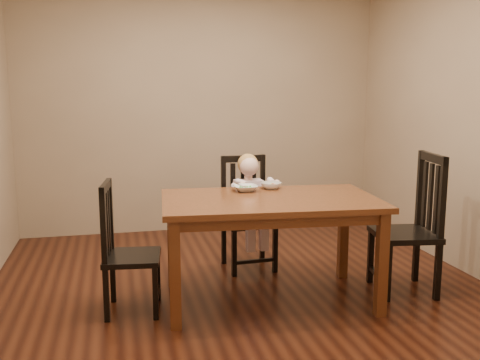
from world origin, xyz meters
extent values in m
cube|color=#431D0E|center=(0.00, 0.00, 0.00)|extent=(4.00, 4.00, 0.01)
cube|color=#947B5D|center=(0.00, 2.00, 1.35)|extent=(4.00, 0.01, 2.70)
cube|color=#947B5D|center=(0.00, -2.00, 1.35)|extent=(4.00, 0.01, 2.70)
cube|color=#947B5D|center=(2.00, 0.00, 1.35)|extent=(0.01, 4.00, 2.70)
cube|color=#4D2C12|center=(0.15, -0.23, 0.77)|extent=(1.66, 1.08, 0.04)
cube|color=#4D2C12|center=(0.15, -0.23, 0.71)|extent=(1.53, 0.95, 0.08)
cube|color=#4D2C12|center=(-0.61, -0.57, 0.38)|extent=(0.08, 0.08, 0.75)
cube|color=#4D2C12|center=(0.83, -0.69, 0.38)|extent=(0.08, 0.08, 0.75)
cube|color=#4D2C12|center=(-0.54, 0.23, 0.38)|extent=(0.08, 0.08, 0.75)
cube|color=#4D2C12|center=(0.90, 0.11, 0.38)|extent=(0.08, 0.08, 0.75)
cube|color=black|center=(0.17, 0.52, 0.42)|extent=(0.45, 0.43, 0.04)
cube|color=black|center=(0.35, 0.71, 0.20)|extent=(0.04, 0.04, 0.40)
cube|color=black|center=(-0.02, 0.69, 0.20)|extent=(0.04, 0.04, 0.40)
cube|color=black|center=(0.37, 0.35, 0.20)|extent=(0.04, 0.04, 0.40)
cube|color=black|center=(0.00, 0.33, 0.20)|extent=(0.04, 0.04, 0.40)
cube|color=black|center=(0.35, 0.71, 0.72)|extent=(0.04, 0.04, 0.56)
cube|color=black|center=(-0.02, 0.69, 0.72)|extent=(0.04, 0.04, 0.56)
cube|color=black|center=(0.17, 0.70, 0.97)|extent=(0.41, 0.06, 0.06)
cube|color=black|center=(0.26, 0.70, 0.69)|extent=(0.05, 0.02, 0.48)
cube|color=black|center=(0.17, 0.70, 0.69)|extent=(0.05, 0.02, 0.48)
cube|color=black|center=(0.07, 0.69, 0.69)|extent=(0.05, 0.02, 0.48)
cube|color=black|center=(-0.87, -0.20, 0.40)|extent=(0.44, 0.46, 0.04)
cube|color=black|center=(-1.01, 0.00, 0.19)|extent=(0.04, 0.04, 0.38)
cube|color=black|center=(-1.06, -0.35, 0.19)|extent=(0.04, 0.04, 0.38)
cube|color=black|center=(-0.68, -0.04, 0.19)|extent=(0.04, 0.04, 0.38)
cube|color=black|center=(-0.73, -0.39, 0.19)|extent=(0.04, 0.04, 0.38)
cube|color=black|center=(-1.01, 0.00, 0.68)|extent=(0.04, 0.04, 0.53)
cube|color=black|center=(-1.06, -0.35, 0.68)|extent=(0.04, 0.04, 0.53)
cube|color=black|center=(-1.04, -0.18, 0.92)|extent=(0.08, 0.39, 0.06)
cube|color=black|center=(-1.02, -0.09, 0.66)|extent=(0.02, 0.04, 0.46)
cube|color=black|center=(-1.04, -0.18, 0.66)|extent=(0.02, 0.04, 0.46)
cube|color=black|center=(-1.05, -0.27, 0.66)|extent=(0.02, 0.04, 0.46)
cube|color=black|center=(1.23, -0.30, 0.46)|extent=(0.52, 0.54, 0.04)
cube|color=black|center=(1.39, -0.53, 0.22)|extent=(0.05, 0.05, 0.44)
cube|color=black|center=(1.45, -0.12, 0.22)|extent=(0.05, 0.05, 0.44)
cube|color=black|center=(1.01, -0.47, 0.22)|extent=(0.05, 0.05, 0.44)
cube|color=black|center=(1.07, -0.06, 0.22)|extent=(0.05, 0.05, 0.44)
cube|color=black|center=(1.39, -0.53, 0.79)|extent=(0.05, 0.05, 0.62)
cube|color=black|center=(1.45, -0.12, 0.79)|extent=(0.05, 0.05, 0.62)
cube|color=black|center=(1.42, -0.33, 1.07)|extent=(0.11, 0.45, 0.06)
cube|color=black|center=(1.41, -0.43, 0.76)|extent=(0.03, 0.05, 0.53)
cube|color=black|center=(1.42, -0.33, 0.76)|extent=(0.03, 0.05, 0.53)
cube|color=black|center=(1.44, -0.22, 0.76)|extent=(0.03, 0.05, 0.53)
imported|color=silver|center=(0.03, 0.07, 0.82)|extent=(0.19, 0.19, 0.05)
imported|color=silver|center=(0.26, 0.12, 0.82)|extent=(0.22, 0.22, 0.05)
cube|color=silver|center=(-0.01, 0.05, 0.85)|extent=(0.11, 0.10, 0.05)
cube|color=silver|center=(-0.01, 0.05, 0.83)|extent=(0.05, 0.05, 0.01)
camera|label=1|loc=(-0.96, -3.96, 1.59)|focal=40.00mm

